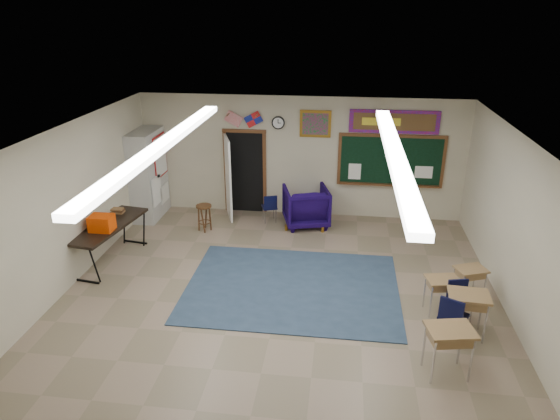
# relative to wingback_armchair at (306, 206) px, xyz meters

# --- Properties ---
(floor) EXTENTS (9.00, 9.00, 0.00)m
(floor) POSITION_rel_wingback_armchair_xyz_m (-0.22, -3.79, -0.48)
(floor) COLOR #87725D
(floor) RESTS_ON ground
(back_wall) EXTENTS (8.00, 0.04, 3.00)m
(back_wall) POSITION_rel_wingback_armchair_xyz_m (-0.22, 0.71, 1.02)
(back_wall) COLOR beige
(back_wall) RESTS_ON floor
(left_wall) EXTENTS (0.04, 9.00, 3.00)m
(left_wall) POSITION_rel_wingback_armchair_xyz_m (-4.22, -3.79, 1.02)
(left_wall) COLOR beige
(left_wall) RESTS_ON floor
(right_wall) EXTENTS (0.04, 9.00, 3.00)m
(right_wall) POSITION_rel_wingback_armchair_xyz_m (3.78, -3.79, 1.02)
(right_wall) COLOR beige
(right_wall) RESTS_ON floor
(ceiling) EXTENTS (8.00, 9.00, 0.04)m
(ceiling) POSITION_rel_wingback_armchair_xyz_m (-0.22, -3.79, 2.52)
(ceiling) COLOR silver
(ceiling) RESTS_ON back_wall
(area_rug) EXTENTS (4.00, 3.00, 0.02)m
(area_rug) POSITION_rel_wingback_armchair_xyz_m (-0.02, -2.99, -0.47)
(area_rug) COLOR #334862
(area_rug) RESTS_ON floor
(fluorescent_strips) EXTENTS (3.86, 6.00, 0.10)m
(fluorescent_strips) POSITION_rel_wingback_armchair_xyz_m (-0.22, -3.79, 2.46)
(fluorescent_strips) COLOR white
(fluorescent_strips) RESTS_ON ceiling
(doorway) EXTENTS (1.10, 0.89, 2.16)m
(doorway) POSITION_rel_wingback_armchair_xyz_m (-1.72, 0.56, 0.58)
(doorway) COLOR black
(doorway) RESTS_ON back_wall
(chalkboard) EXTENTS (2.55, 0.14, 1.30)m
(chalkboard) POSITION_rel_wingback_armchair_xyz_m (1.98, 0.67, 0.99)
(chalkboard) COLOR brown
(chalkboard) RESTS_ON back_wall
(bulletin_board) EXTENTS (2.10, 0.05, 0.55)m
(bulletin_board) POSITION_rel_wingback_armchair_xyz_m (1.98, 0.67, 1.97)
(bulletin_board) COLOR red
(bulletin_board) RESTS_ON back_wall
(framed_art_print) EXTENTS (0.75, 0.05, 0.65)m
(framed_art_print) POSITION_rel_wingback_armchair_xyz_m (0.13, 0.67, 1.87)
(framed_art_print) COLOR #95651C
(framed_art_print) RESTS_ON back_wall
(wall_clock) EXTENTS (0.32, 0.05, 0.32)m
(wall_clock) POSITION_rel_wingback_armchair_xyz_m (-0.77, 0.68, 1.87)
(wall_clock) COLOR black
(wall_clock) RESTS_ON back_wall
(wall_flags) EXTENTS (1.16, 0.06, 0.70)m
(wall_flags) POSITION_rel_wingback_armchair_xyz_m (-1.62, 0.65, 2.00)
(wall_flags) COLOR red
(wall_flags) RESTS_ON back_wall
(storage_cabinet) EXTENTS (0.59, 1.25, 2.20)m
(storage_cabinet) POSITION_rel_wingback_armchair_xyz_m (-3.93, 0.06, 0.62)
(storage_cabinet) COLOR #B9B9B4
(storage_cabinet) RESTS_ON floor
(wingback_armchair) EXTENTS (1.26, 1.28, 0.96)m
(wingback_armchair) POSITION_rel_wingback_armchair_xyz_m (0.00, 0.00, 0.00)
(wingback_armchair) COLOR #110536
(wingback_armchair) RESTS_ON floor
(student_chair_reading) EXTENTS (0.46, 0.46, 0.73)m
(student_chair_reading) POSITION_rel_wingback_armchair_xyz_m (-0.91, 0.07, -0.12)
(student_chair_reading) COLOR black
(student_chair_reading) RESTS_ON floor
(student_chair_desk_a) EXTENTS (0.57, 0.57, 0.84)m
(student_chair_desk_a) POSITION_rel_wingback_armchair_xyz_m (2.67, -4.26, -0.06)
(student_chair_desk_a) COLOR black
(student_chair_desk_a) RESTS_ON floor
(student_chair_desk_b) EXTENTS (0.45, 0.45, 0.76)m
(student_chair_desk_b) POSITION_rel_wingback_armchair_xyz_m (2.87, -3.81, -0.10)
(student_chair_desk_b) COLOR black
(student_chair_desk_b) RESTS_ON floor
(student_desk_front_left) EXTENTS (0.61, 0.51, 0.66)m
(student_desk_front_left) POSITION_rel_wingback_armchair_xyz_m (2.62, -3.47, -0.11)
(student_desk_front_left) COLOR #987546
(student_desk_front_left) RESTS_ON floor
(student_desk_front_right) EXTENTS (0.63, 0.55, 0.63)m
(student_desk_front_right) POSITION_rel_wingback_armchair_xyz_m (3.20, -2.97, -0.13)
(student_desk_front_right) COLOR #987546
(student_desk_front_right) RESTS_ON floor
(student_desk_back_left) EXTENTS (0.73, 0.60, 0.78)m
(student_desk_back_left) POSITION_rel_wingback_armchair_xyz_m (2.44, -5.10, -0.04)
(student_desk_back_left) COLOR #987546
(student_desk_back_left) RESTS_ON floor
(student_desk_back_right) EXTENTS (0.66, 0.51, 0.76)m
(student_desk_back_right) POSITION_rel_wingback_armchair_xyz_m (2.91, -4.09, -0.05)
(student_desk_back_right) COLOR #987546
(student_desk_back_right) RESTS_ON floor
(folding_table) EXTENTS (0.97, 2.11, 1.16)m
(folding_table) POSITION_rel_wingback_armchair_xyz_m (-3.87, -2.43, -0.02)
(folding_table) COLOR black
(folding_table) RESTS_ON floor
(wooden_stool) EXTENTS (0.36, 0.36, 0.64)m
(wooden_stool) POSITION_rel_wingback_armchair_xyz_m (-2.36, -0.66, -0.15)
(wooden_stool) COLOR #543519
(wooden_stool) RESTS_ON floor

